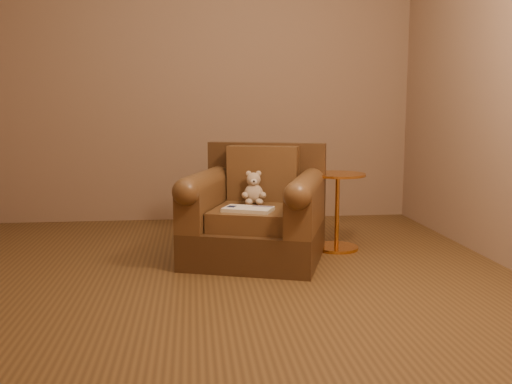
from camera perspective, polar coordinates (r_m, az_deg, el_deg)
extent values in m
plane|color=brown|center=(3.52, -5.17, -8.98)|extent=(4.00, 4.00, 0.00)
cube|color=#94745B|center=(5.36, -5.87, 11.61)|extent=(4.00, 0.02, 2.70)
cube|color=#452D17|center=(3.97, -0.07, -5.07)|extent=(1.11, 1.08, 0.25)
cube|color=#452D17|center=(4.26, 1.02, 1.28)|extent=(0.86, 0.37, 0.55)
cube|color=brown|center=(3.89, -0.21, -2.50)|extent=(0.68, 0.75, 0.13)
cube|color=brown|center=(4.14, 0.71, 1.88)|extent=(0.53, 0.30, 0.40)
cube|color=brown|center=(3.97, -5.19, -1.22)|extent=(0.41, 0.77, 0.28)
cube|color=brown|center=(3.81, 4.96, -1.61)|extent=(0.41, 0.77, 0.28)
cylinder|color=brown|center=(3.94, -5.22, 0.80)|extent=(0.41, 0.77, 0.18)
cylinder|color=brown|center=(3.79, 4.99, 0.49)|extent=(0.41, 0.77, 0.18)
ellipsoid|color=tan|center=(4.03, -0.24, -0.19)|extent=(0.14, 0.12, 0.14)
sphere|color=tan|center=(4.03, -0.24, 1.25)|extent=(0.10, 0.10, 0.10)
ellipsoid|color=tan|center=(4.03, -0.75, 1.85)|extent=(0.04, 0.02, 0.04)
ellipsoid|color=tan|center=(4.03, 0.26, 1.86)|extent=(0.04, 0.02, 0.04)
ellipsoid|color=beige|center=(3.98, -0.22, 1.03)|extent=(0.05, 0.03, 0.04)
sphere|color=black|center=(3.97, -0.21, 1.08)|extent=(0.01, 0.01, 0.01)
ellipsoid|color=tan|center=(3.98, -1.12, -0.32)|extent=(0.05, 0.09, 0.05)
ellipsoid|color=tan|center=(3.98, 0.70, -0.31)|extent=(0.05, 0.09, 0.05)
ellipsoid|color=tan|center=(3.96, -0.73, -1.00)|extent=(0.05, 0.09, 0.05)
ellipsoid|color=tan|center=(3.96, 0.34, -0.99)|extent=(0.05, 0.09, 0.05)
cube|color=beige|center=(3.74, -0.81, -1.75)|extent=(0.36, 0.30, 0.02)
cube|color=white|center=(3.76, -1.95, -1.50)|extent=(0.22, 0.23, 0.00)
cube|color=white|center=(3.71, 0.35, -1.63)|extent=(0.22, 0.23, 0.00)
cube|color=beige|center=(3.73, -0.81, -1.55)|extent=(0.08, 0.18, 0.00)
cube|color=#0F1638|center=(3.77, -2.46, -1.45)|extent=(0.07, 0.08, 0.00)
cube|color=slate|center=(3.77, 0.64, -1.43)|extent=(0.15, 0.09, 0.00)
cylinder|color=gold|center=(4.33, 8.03, -5.52)|extent=(0.33, 0.33, 0.02)
cylinder|color=gold|center=(4.27, 8.11, -1.96)|extent=(0.03, 0.03, 0.53)
cylinder|color=gold|center=(4.23, 8.18, 1.73)|extent=(0.41, 0.41, 0.02)
cylinder|color=gold|center=(4.23, 8.18, 1.55)|extent=(0.03, 0.03, 0.02)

